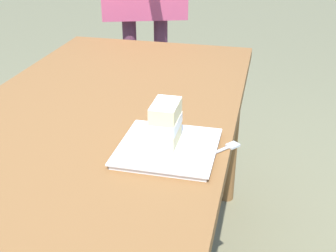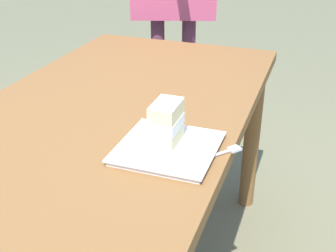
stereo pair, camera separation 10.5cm
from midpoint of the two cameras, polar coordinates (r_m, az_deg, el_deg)
name	(u,v)px [view 1 (the left image)]	position (r m, az deg, el deg)	size (l,w,h in m)	color
patio_table	(90,155)	(1.28, -12.40, -3.72)	(1.66, 0.80, 0.74)	brown
dessert_plate	(168,148)	(1.08, -2.79, -2.98)	(0.24, 0.24, 0.02)	white
cake_slice	(165,123)	(1.06, -3.16, 0.31)	(0.10, 0.07, 0.11)	beige
dessert_fork	(216,152)	(1.07, 3.49, -3.51)	(0.14, 0.12, 0.01)	silver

